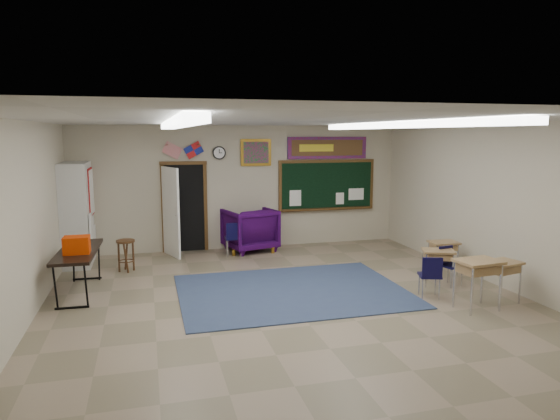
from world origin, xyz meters
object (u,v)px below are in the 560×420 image
object	(u,v)px
student_desk_front_right	(443,256)
folding_table	(79,270)
wingback_armchair	(250,229)
wooden_stool	(126,255)
student_desk_front_left	(438,266)

from	to	relation	value
student_desk_front_right	folding_table	bearing A→B (deg)	179.67
wingback_armchair	folding_table	bearing A→B (deg)	20.00
wingback_armchair	folding_table	world-z (taller)	folding_table
wooden_stool	student_desk_front_right	bearing A→B (deg)	-16.51
wingback_armchair	student_desk_front_right	bearing A→B (deg)	123.39
wingback_armchair	student_desk_front_right	size ratio (longest dim) A/B	1.71
wooden_stool	wingback_armchair	bearing A→B (deg)	22.79
student_desk_front_left	student_desk_front_right	bearing A→B (deg)	71.64
wingback_armchair	folding_table	distance (m)	4.34
student_desk_front_right	folding_table	world-z (taller)	folding_table
student_desk_front_left	wooden_stool	world-z (taller)	student_desk_front_left
student_desk_front_left	folding_table	distance (m)	6.49
student_desk_front_right	student_desk_front_left	bearing A→B (deg)	-125.15
wingback_armchair	student_desk_front_right	distance (m)	4.52
student_desk_front_right	wooden_stool	distance (m)	6.45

